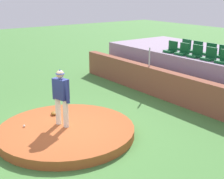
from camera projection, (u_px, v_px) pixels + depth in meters
The scene contains 17 objects.
ground_plane at pixel (67, 135), 10.02m from camera, with size 60.00×60.00×0.00m, color #467E39.
pitchers_mound at pixel (66, 131), 9.98m from camera, with size 4.23×4.23×0.27m, color #AB5228.
pitcher at pixel (61, 94), 9.78m from camera, with size 0.75×0.37×1.80m.
baseball at pixel (24, 126), 9.94m from camera, with size 0.07×0.07×0.07m, color white.
fielding_glove at pixel (54, 113), 10.93m from camera, with size 0.30×0.20×0.11m, color brown.
brick_barrier at pixel (179, 89), 12.70m from camera, with size 12.59×0.40×1.19m, color brown.
fence_post_left at pixel (149, 57), 13.75m from camera, with size 0.06×0.06×0.82m, color silver.
bleacher_platform at pixel (223, 73), 14.22m from camera, with size 11.60×4.10×1.66m, color gray.
stadium_chair_0 at pixel (171, 49), 14.42m from camera, with size 0.48×0.44×0.50m.
stadium_chair_1 at pixel (183, 51), 13.87m from camera, with size 0.48×0.44×0.50m.
stadium_chair_2 at pixel (196, 53), 13.37m from camera, with size 0.48×0.44×0.50m.
stadium_chair_3 at pixel (209, 56), 12.82m from camera, with size 0.48×0.44×0.50m.
stadium_chair_4 at pixel (224, 59), 12.28m from camera, with size 0.48×0.44×0.50m.
stadium_chair_6 at pixel (185, 47), 14.94m from camera, with size 0.48×0.44×0.50m.
stadium_chair_7 at pixel (196, 49), 14.40m from camera, with size 0.48×0.44×0.50m.
stadium_chair_8 at pixel (210, 51), 13.84m from camera, with size 0.48×0.44×0.50m.
stadium_chair_9 at pixel (223, 54), 13.32m from camera, with size 0.48×0.44×0.50m.
Camera 1 is at (8.23, -4.27, 4.32)m, focal length 51.53 mm.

